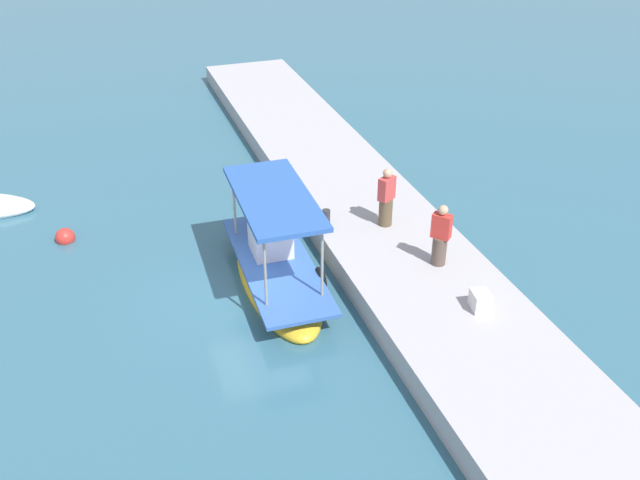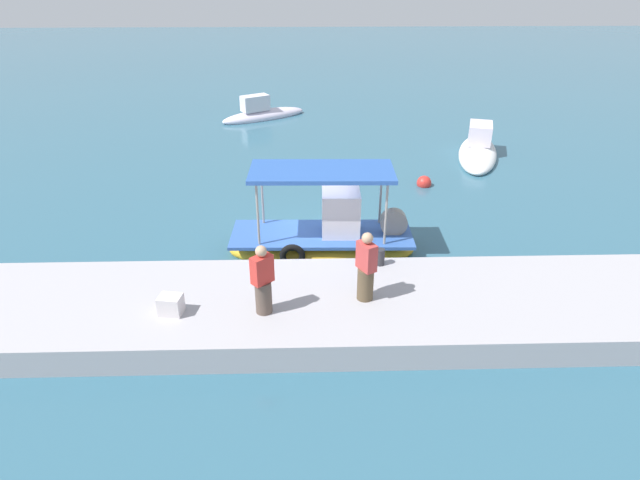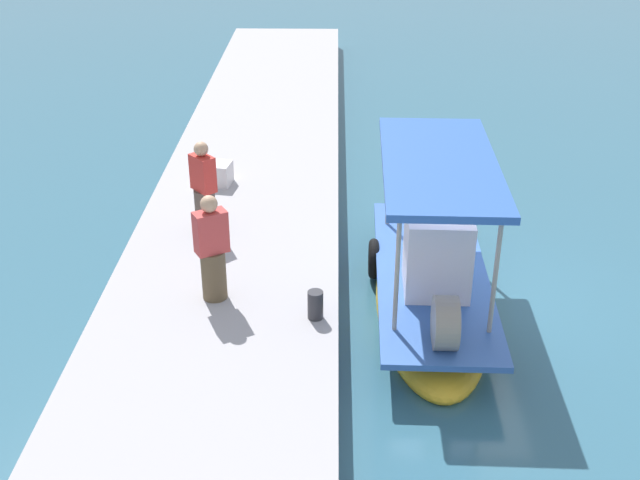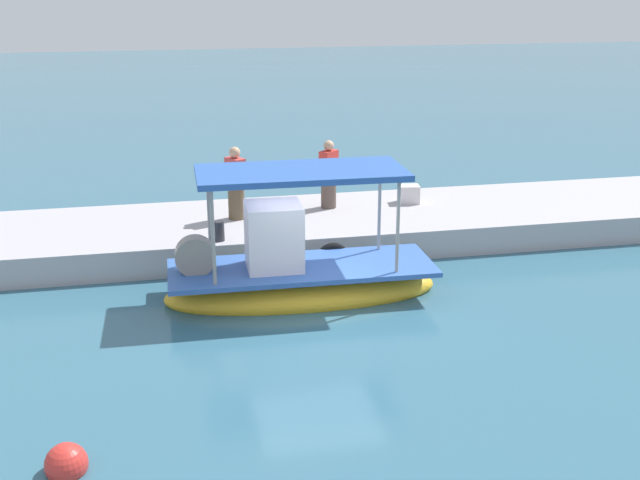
% 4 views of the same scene
% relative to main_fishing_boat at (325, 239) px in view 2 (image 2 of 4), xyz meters
% --- Properties ---
extents(ground_plane, '(120.00, 120.00, 0.00)m').
position_rel_main_fishing_boat_xyz_m(ground_plane, '(-0.27, 0.65, -0.48)').
color(ground_plane, '#336379').
extents(dock_quay, '(36.00, 3.80, 0.68)m').
position_rel_main_fishing_boat_xyz_m(dock_quay, '(-0.27, -3.47, -0.14)').
color(dock_quay, '#ABA7AD').
rests_on(dock_quay, ground_plane).
extents(main_fishing_boat, '(5.66, 2.03, 3.02)m').
position_rel_main_fishing_boat_xyz_m(main_fishing_boat, '(0.00, 0.00, 0.00)').
color(main_fishing_boat, gold).
rests_on(main_fishing_boat, ground_plane).
extents(fisherman_near_bollard, '(0.54, 0.57, 1.77)m').
position_rel_main_fishing_boat_xyz_m(fisherman_near_bollard, '(0.84, -3.53, 1.00)').
color(fisherman_near_bollard, brown).
rests_on(fisherman_near_bollard, dock_quay).
extents(fisherman_by_crate, '(0.54, 0.54, 1.73)m').
position_rel_main_fishing_boat_xyz_m(fisherman_by_crate, '(-1.56, -4.02, 0.99)').
color(fisherman_by_crate, brown).
rests_on(fisherman_by_crate, dock_quay).
extents(mooring_bollard, '(0.24, 0.24, 0.46)m').
position_rel_main_fishing_boat_xyz_m(mooring_bollard, '(1.40, -1.92, 0.43)').
color(mooring_bollard, '#2D2D33').
rests_on(mooring_bollard, dock_quay).
extents(cargo_crate, '(0.58, 0.49, 0.46)m').
position_rel_main_fishing_boat_xyz_m(cargo_crate, '(-3.69, -4.03, 0.43)').
color(cargo_crate, silver).
rests_on(cargo_crate, dock_quay).
extents(marker_buoy, '(0.58, 0.58, 0.58)m').
position_rel_main_fishing_boat_xyz_m(marker_buoy, '(4.10, 5.35, -0.36)').
color(marker_buoy, red).
rests_on(marker_buoy, ground_plane).
extents(moored_boat_near, '(4.92, 3.60, 1.58)m').
position_rel_main_fishing_boat_xyz_m(moored_boat_near, '(-2.91, 15.60, -0.22)').
color(moored_boat_near, silver).
rests_on(moored_boat_near, ground_plane).
extents(moored_boat_mid, '(3.13, 5.54, 1.63)m').
position_rel_main_fishing_boat_xyz_m(moored_boat_mid, '(7.23, 8.81, -0.20)').
color(moored_boat_mid, white).
rests_on(moored_boat_mid, ground_plane).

